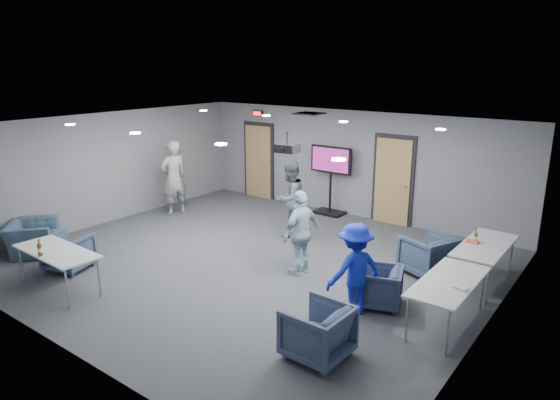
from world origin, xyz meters
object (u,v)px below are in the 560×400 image
Objects in this scene: chair_right_c at (317,332)px; bottle_right at (475,237)px; bottle_front at (40,250)px; person_a at (174,178)px; table_right_a at (485,247)px; person_c at (301,232)px; chair_right_a at (427,255)px; chair_front_a at (69,252)px; table_front_left at (57,253)px; chair_right_b at (379,287)px; table_right_b at (449,283)px; person_d at (355,269)px; projector at (287,148)px; person_b at (290,199)px; tv_stand at (331,176)px; chair_front_b at (32,238)px.

chair_right_c is 3.32× the size of bottle_right.
bottle_front is 7.54m from bottle_right.
person_a reaches higher than chair_right_c.
table_right_a is at bearing 105.22° from person_a.
person_c is 2.82m from chair_right_c.
chair_right_a is (6.72, 0.21, -0.59)m from person_a.
chair_right_c reaches higher than chair_front_a.
chair_right_b is at bearing 32.57° from table_front_left.
chair_right_c reaches higher than table_right_b.
person_d reaches higher than chair_right_a.
chair_right_b is 5.50m from table_front_left.
chair_right_c is at bearing -51.73° from projector.
person_b is at bearing -140.51° from chair_right_b.
person_c is at bearing 88.13° from person_a.
table_front_left is 0.99× the size of tv_stand.
tv_stand is at bearing 65.57° from table_right_a.
bottle_front is at bearing 130.88° from table_right_a.
person_c is 6.54× the size of bottle_right.
table_front_left is at bearing -101.64° from tv_stand.
tv_stand is (3.47, 6.15, 0.68)m from chair_front_b.
bottle_right is (0.92, 3.79, 0.45)m from chair_right_c.
bottle_right is at bearing 105.38° from person_a.
projector reaches higher than chair_right_a.
person_a is 2.51× the size of chair_front_a.
table_right_a is 1.02× the size of table_front_left.
person_d is at bearing 111.51° from table_right_b.
chair_right_c is (1.76, -2.16, -0.43)m from person_c.
chair_right_a is at bearing 155.28° from chair_right_b.
chair_front_a is at bearing -44.49° from person_d.
chair_right_c is at bearing 165.90° from chair_front_a.
person_c is 0.91× the size of table_front_left.
person_b is 2.25× the size of chair_front_a.
person_d is at bearing 12.96° from chair_right_a.
table_front_left is at bearing -140.82° from projector.
table_right_a is 4.44× the size of projector.
chair_front_a is at bearing -139.41° from chair_front_b.
table_front_left is 7.15× the size of bottle_right.
person_c reaches higher than bottle_front.
tv_stand is (-4.43, 2.01, 0.33)m from table_right_a.
bottle_front reaches higher than chair_right_b.
projector is (4.89, 2.28, 2.07)m from chair_front_b.
person_b reaches higher than chair_right_b.
chair_right_a is at bearing 103.60° from table_right_a.
projector reaches higher than person_d.
chair_right_b is 1.79× the size of projector.
bottle_right is at bearing 41.84° from bottle_front.
person_a is at bearing 93.30° from table_right_a.
chair_right_a is 3.41× the size of bottle_right.
chair_right_b is at bearing 150.32° from table_right_a.
person_b is at bearing -136.39° from chair_front_a.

